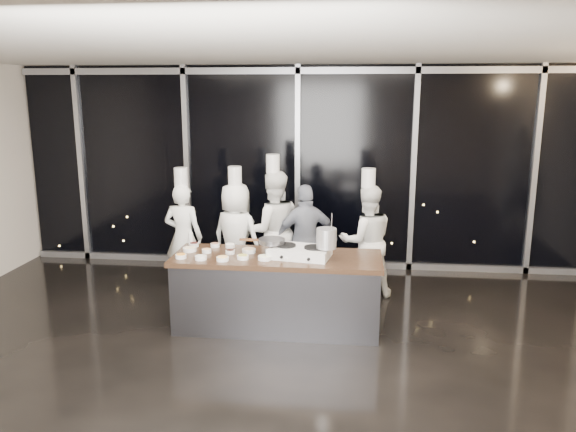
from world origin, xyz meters
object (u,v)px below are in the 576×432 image
frying_pan (271,241)px  chef_right (367,240)px  demo_counter (277,292)px  chef_center (273,230)px  chef_far_left (183,235)px  stock_pot (326,238)px  guest (306,239)px  stove (300,252)px  chef_left (236,236)px

frying_pan → chef_right: size_ratio=0.32×
demo_counter → chef_center: 1.46m
chef_far_left → frying_pan: bearing=146.9°
stock_pot → chef_right: bearing=69.5°
chef_right → guest: bearing=-14.6°
stove → frying_pan: size_ratio=1.33×
frying_pan → stock_pot: 0.68m
stove → chef_left: 1.66m
demo_counter → stove: (0.27, -0.02, 0.51)m
frying_pan → chef_left: chef_left is taller
chef_far_left → chef_left: 0.75m
chef_far_left → chef_center: (1.27, 0.17, 0.07)m
chef_left → chef_center: bearing=-146.4°
stock_pot → chef_right: chef_right is taller
demo_counter → stock_pot: bearing=-8.7°
demo_counter → guest: 1.33m
stove → frying_pan: bearing=178.6°
chef_far_left → chef_center: bearing=-166.2°
demo_counter → chef_right: (1.08, 1.23, 0.34)m
chef_center → frying_pan: bearing=79.9°
stock_pot → chef_center: size_ratio=0.12×
chef_left → chef_right: chef_right is taller
chef_center → stove: bearing=93.1°
demo_counter → chef_far_left: 1.96m
stock_pot → chef_far_left: bearing=148.1°
chef_left → stock_pot: bearing=155.7°
frying_pan → stock_pot: stock_pot is taller
chef_center → guest: size_ratio=1.26×
frying_pan → chef_far_left: chef_far_left is taller
chef_center → chef_right: size_ratio=1.09×
chef_far_left → guest: chef_far_left is taller
demo_counter → stove: stove is taller
frying_pan → stock_pot: bearing=-2.3°
chef_far_left → demo_counter: bearing=147.2°
chef_left → chef_right: 1.83m
frying_pan → chef_right: bearing=55.2°
stove → stock_pot: 0.37m
frying_pan → chef_center: 1.36m
demo_counter → guest: size_ratio=1.59×
chef_center → chef_far_left: bearing=-9.1°
chef_far_left → chef_center: size_ratio=0.91×
frying_pan → chef_right: 1.68m
frying_pan → chef_right: (1.16, 1.18, -0.28)m
guest → chef_far_left: bearing=-16.2°
demo_counter → chef_left: chef_left is taller
stock_pot → chef_left: 1.94m
stock_pot → chef_far_left: 2.49m
chef_far_left → guest: bearing=-172.2°
demo_counter → frying_pan: bearing=147.9°
stock_pot → guest: guest is taller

